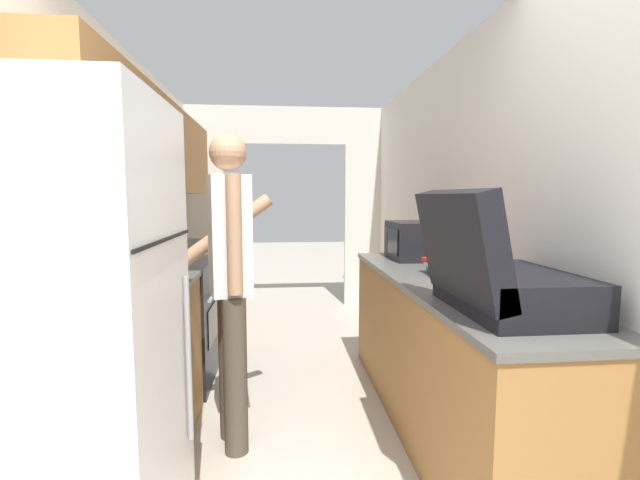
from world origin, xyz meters
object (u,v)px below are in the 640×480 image
(range_oven, at_px, (172,321))
(suitcase, at_px, (493,275))
(person, at_px, (231,281))
(book_stack, at_px, (447,267))
(refrigerator, at_px, (62,349))
(knife, at_px, (189,251))
(microwave, at_px, (416,240))

(range_oven, relative_size, suitcase, 1.57)
(person, distance_m, book_stack, 1.31)
(refrigerator, bearing_deg, knife, 90.65)
(suitcase, distance_m, microwave, 1.53)
(refrigerator, bearing_deg, person, 58.91)
(knife, bearing_deg, person, -106.78)
(suitcase, relative_size, book_stack, 2.12)
(range_oven, xyz_separation_m, microwave, (1.88, -0.02, 0.60))
(person, bearing_deg, range_oven, 15.80)
(range_oven, distance_m, person, 1.16)
(book_stack, bearing_deg, range_oven, 158.54)
(range_oven, relative_size, person, 0.61)
(refrigerator, relative_size, person, 1.00)
(range_oven, height_order, knife, range_oven)
(suitcase, height_order, book_stack, suitcase)
(person, height_order, microwave, person)
(suitcase, height_order, microwave, suitcase)
(refrigerator, bearing_deg, range_oven, 91.88)
(microwave, bearing_deg, knife, 162.43)
(person, xyz_separation_m, knife, (-0.52, 1.47, -0.02))
(range_oven, xyz_separation_m, book_stack, (1.85, -0.73, 0.50))
(range_oven, distance_m, suitcase, 2.39)
(book_stack, distance_m, knife, 2.24)
(refrigerator, bearing_deg, suitcase, 6.14)
(microwave, distance_m, knife, 1.95)
(person, distance_m, microwave, 1.60)
(range_oven, height_order, suitcase, suitcase)
(range_oven, distance_m, book_stack, 2.05)
(person, distance_m, knife, 1.56)
(microwave, bearing_deg, book_stack, -92.72)
(person, distance_m, suitcase, 1.34)
(person, xyz_separation_m, suitcase, (1.17, -0.64, 0.13))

